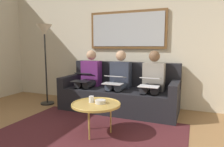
% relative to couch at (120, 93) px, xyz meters
% --- Properties ---
extents(wall_rear, '(6.00, 0.12, 2.60)m').
position_rel_couch_xyz_m(wall_rear, '(0.00, -0.48, 0.99)').
color(wall_rear, beige).
rests_on(wall_rear, ground_plane).
extents(area_rug, '(2.60, 1.80, 0.01)m').
position_rel_couch_xyz_m(area_rug, '(0.00, 1.27, -0.31)').
color(area_rug, '#4C1E23').
rests_on(area_rug, ground_plane).
extents(couch, '(2.20, 0.90, 0.90)m').
position_rel_couch_xyz_m(couch, '(0.00, 0.00, 0.00)').
color(couch, black).
rests_on(couch, ground_plane).
extents(framed_mirror, '(1.61, 0.05, 0.76)m').
position_rel_couch_xyz_m(framed_mirror, '(0.00, -0.39, 1.24)').
color(framed_mirror, brown).
extents(coffee_table, '(0.68, 0.68, 0.45)m').
position_rel_couch_xyz_m(coffee_table, '(-0.09, 1.22, 0.11)').
color(coffee_table, tan).
rests_on(coffee_table, ground_plane).
extents(cup, '(0.07, 0.07, 0.09)m').
position_rel_couch_xyz_m(cup, '(0.00, 1.18, 0.17)').
color(cup, silver).
rests_on(cup, coffee_table).
extents(bowl, '(0.15, 0.15, 0.05)m').
position_rel_couch_xyz_m(bowl, '(-0.14, 1.19, 0.15)').
color(bowl, beige).
rests_on(bowl, coffee_table).
extents(person_left, '(0.38, 0.58, 1.14)m').
position_rel_couch_xyz_m(person_left, '(-0.64, 0.07, 0.30)').
color(person_left, gray).
rests_on(person_left, couch).
extents(laptop_white, '(0.33, 0.35, 0.15)m').
position_rel_couch_xyz_m(laptop_white, '(-0.64, 0.32, 0.32)').
color(laptop_white, white).
extents(person_middle, '(0.38, 0.58, 1.14)m').
position_rel_couch_xyz_m(person_middle, '(0.00, 0.07, 0.30)').
color(person_middle, '#2D3342').
rests_on(person_middle, couch).
extents(laptop_silver, '(0.35, 0.33, 0.14)m').
position_rel_couch_xyz_m(laptop_silver, '(0.00, 0.32, 0.32)').
color(laptop_silver, silver).
extents(person_right, '(0.38, 0.58, 1.14)m').
position_rel_couch_xyz_m(person_right, '(0.64, 0.07, 0.30)').
color(person_right, '#66236B').
rests_on(person_right, couch).
extents(laptop_black, '(0.34, 0.36, 0.16)m').
position_rel_couch_xyz_m(laptop_black, '(0.64, 0.31, 0.32)').
color(laptop_black, black).
extents(standing_lamp, '(0.32, 0.32, 1.66)m').
position_rel_couch_xyz_m(standing_lamp, '(1.55, 0.27, 1.06)').
color(standing_lamp, black).
rests_on(standing_lamp, ground_plane).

